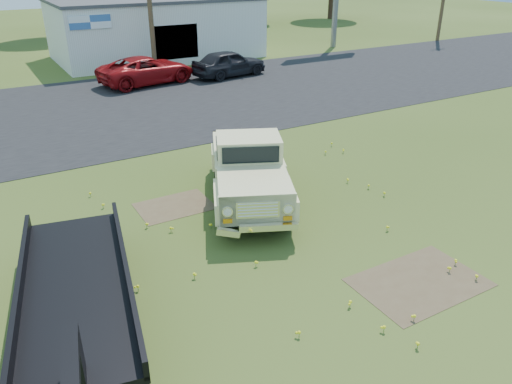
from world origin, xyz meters
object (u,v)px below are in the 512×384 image
(red_pickup, at_px, (147,70))
(flatbed_trailer, at_px, (75,282))
(dark_sedan, at_px, (229,63))
(vintage_pickup_truck, at_px, (249,169))

(red_pickup, bearing_deg, flatbed_trailer, 147.25)
(red_pickup, height_order, dark_sedan, dark_sedan)
(flatbed_trailer, height_order, dark_sedan, flatbed_trailer)
(flatbed_trailer, xyz_separation_m, dark_sedan, (13.17, 18.80, -0.08))
(vintage_pickup_truck, bearing_deg, dark_sedan, 89.12)
(vintage_pickup_truck, distance_m, dark_sedan, 17.38)
(red_pickup, bearing_deg, vintage_pickup_truck, 161.73)
(dark_sedan, bearing_deg, flatbed_trailer, 136.47)
(flatbed_trailer, xyz_separation_m, red_pickup, (8.13, 19.48, -0.10))
(vintage_pickup_truck, height_order, red_pickup, vintage_pickup_truck)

